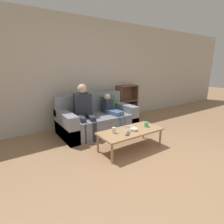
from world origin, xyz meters
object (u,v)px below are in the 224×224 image
tv_remote_0 (128,134)px  couch (97,119)px  person_adult (84,107)px  snack_bowl (134,129)px  cup_near (114,130)px  cup_far (146,124)px  tv_remote_1 (130,127)px  person_child (112,110)px  coffee_table (130,132)px  bookshelf (126,106)px

tv_remote_0 → couch: bearing=135.0°
person_adult → snack_bowl: (0.44, -1.11, -0.25)m
person_adult → cup_near: person_adult is taller
tv_remote_0 → snack_bowl: size_ratio=1.12×
cup_far → tv_remote_1: (-0.27, 0.15, -0.03)m
tv_remote_0 → person_child: bearing=119.1°
couch → coffee_table: 1.16m
bookshelf → tv_remote_0: bearing=-127.9°
cup_near → tv_remote_1: cup_near is taller
person_child → cup_near: size_ratio=8.45×
snack_bowl → person_child: bearing=77.4°
tv_remote_1 → snack_bowl: (-0.07, -0.17, 0.01)m
coffee_table → person_child: size_ratio=1.38×
coffee_table → tv_remote_0: bearing=-143.4°
couch → cup_far: (0.42, -1.17, 0.13)m
couch → tv_remote_0: bearing=-95.0°
person_adult → person_child: size_ratio=1.30×
tv_remote_1 → tv_remote_0: bearing=-177.4°
cup_far → person_adult: bearing=125.7°
tv_remote_0 → snack_bowl: 0.20m
person_child → cup_far: size_ratio=9.58×
person_adult → snack_bowl: bearing=-57.4°
cup_near → tv_remote_1: size_ratio=0.63×
person_child → person_adult: bearing=165.7°
couch → tv_remote_1: couch is taller
cup_far → tv_remote_1: 0.31m
bookshelf → cup_near: size_ratio=9.28×
couch → tv_remote_1: bearing=-81.8°
coffee_table → person_adult: (-0.40, 1.07, 0.31)m
person_child → cup_near: bearing=-130.4°
couch → bookshelf: (1.27, 0.50, 0.07)m
bookshelf → person_adult: 1.76m
person_child → tv_remote_1: size_ratio=5.35×
tv_remote_1 → person_adult: bearing=77.4°
cup_near → couch: bearing=75.8°
cup_far → person_child: bearing=95.9°
person_adult → person_child: person_adult is taller
bookshelf → cup_far: 1.88m
coffee_table → person_adult: 1.18m
couch → bookshelf: bearing=21.6°
coffee_table → couch: bearing=92.0°
bookshelf → coffee_table: size_ratio=0.80×
cup_near → snack_bowl: bearing=-15.6°
bookshelf → couch: bearing=-158.4°
person_adult → snack_bowl: 1.22m
couch → bookshelf: 1.37m
coffee_table → tv_remote_1: 0.18m
tv_remote_1 → snack_bowl: snack_bowl is taller
bookshelf → cup_near: 2.23m
couch → person_adult: size_ratio=1.53×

